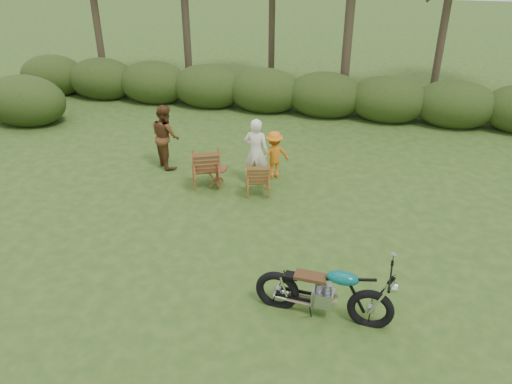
% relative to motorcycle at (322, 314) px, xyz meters
% --- Properties ---
extents(ground, '(80.00, 80.00, 0.00)m').
position_rel_motorcycle_xyz_m(ground, '(-1.15, 0.63, 0.00)').
color(ground, '#2A4717').
rests_on(ground, ground).
extents(motorcycle, '(2.13, 0.92, 1.19)m').
position_rel_motorcycle_xyz_m(motorcycle, '(0.00, 0.00, 0.00)').
color(motorcycle, '#0B9B93').
rests_on(motorcycle, ground).
extents(lawn_chair_right, '(0.75, 0.75, 0.87)m').
position_rel_motorcycle_xyz_m(lawn_chair_right, '(-1.96, 3.70, 0.00)').
color(lawn_chair_right, brown).
rests_on(lawn_chair_right, ground).
extents(lawn_chair_left, '(0.94, 0.94, 1.04)m').
position_rel_motorcycle_xyz_m(lawn_chair_left, '(-3.26, 3.83, 0.00)').
color(lawn_chair_left, brown).
rests_on(lawn_chair_left, ground).
extents(side_table, '(0.51, 0.43, 0.51)m').
position_rel_motorcycle_xyz_m(side_table, '(-2.99, 3.81, 0.25)').
color(side_table, brown).
rests_on(side_table, ground).
extents(cup, '(0.14, 0.14, 0.09)m').
position_rel_motorcycle_xyz_m(cup, '(-2.95, 3.83, 0.55)').
color(cup, beige).
rests_on(cup, side_table).
extents(adult_a, '(0.61, 0.42, 1.64)m').
position_rel_motorcycle_xyz_m(adult_a, '(-2.13, 4.23, 0.00)').
color(adult_a, '#F3EAC8').
rests_on(adult_a, ground).
extents(adult_b, '(1.00, 0.99, 1.63)m').
position_rel_motorcycle_xyz_m(adult_b, '(-4.59, 4.66, 0.00)').
color(adult_b, '#593519').
rests_on(adult_b, ground).
extents(child, '(0.89, 0.78, 1.19)m').
position_rel_motorcycle_xyz_m(child, '(-1.79, 4.66, 0.00)').
color(child, orange).
rests_on(child, ground).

